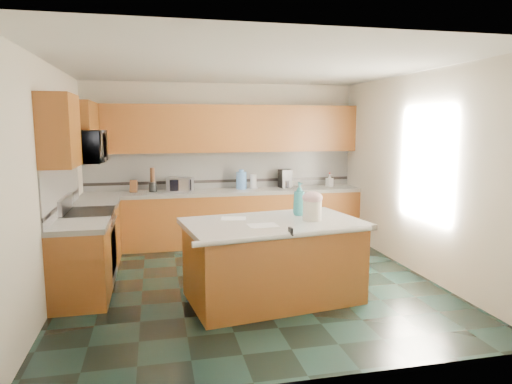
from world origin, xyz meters
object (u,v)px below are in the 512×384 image
object	(u,v)px
soap_bottle_island	(299,199)
knife_block	(134,186)
island_base	(273,263)
coffee_maker	(285,179)
treat_jar	(312,210)
toaster_oven	(180,184)
island_top	(273,224)

from	to	relation	value
soap_bottle_island	knife_block	xyz separation A→B (m)	(-2.03, 2.36, -0.10)
island_base	knife_block	xyz separation A→B (m)	(-1.64, 2.63, 0.59)
coffee_maker	island_base	bearing A→B (deg)	-117.33
island_base	treat_jar	xyz separation A→B (m)	(0.45, -0.04, 0.60)
treat_jar	toaster_oven	size ratio (longest dim) A/B	0.58
island_top	toaster_oven	size ratio (longest dim) A/B	5.12
knife_block	coffee_maker	size ratio (longest dim) A/B	0.62
toaster_oven	treat_jar	bearing A→B (deg)	-39.46
knife_block	treat_jar	bearing A→B (deg)	-42.07
knife_block	soap_bottle_island	bearing A→B (deg)	-39.31
treat_jar	coffee_maker	world-z (taller)	coffee_maker
island_base	toaster_oven	distance (m)	2.84
treat_jar	knife_block	xyz separation A→B (m)	(-2.09, 2.67, -0.01)
treat_jar	knife_block	bearing A→B (deg)	139.93
island_top	knife_block	xyz separation A→B (m)	(-1.64, 2.63, 0.13)
island_top	soap_bottle_island	bearing A→B (deg)	26.42
island_top	coffee_maker	size ratio (longest dim) A/B	6.23
island_base	coffee_maker	distance (m)	2.89
island_base	knife_block	bearing A→B (deg)	113.62
treat_jar	coffee_maker	bearing A→B (deg)	92.25
treat_jar	knife_block	distance (m)	3.39
knife_block	toaster_oven	bearing A→B (deg)	9.93
island_base	soap_bottle_island	world-z (taller)	soap_bottle_island
treat_jar	island_top	bearing A→B (deg)	-173.01
island_top	coffee_maker	xyz separation A→B (m)	(0.91, 2.66, 0.19)
island_top	toaster_oven	distance (m)	2.78
island_base	coffee_maker	world-z (taller)	coffee_maker
island_top	coffee_maker	world-z (taller)	coffee_maker
island_base	toaster_oven	bearing A→B (deg)	100.54
treat_jar	toaster_oven	world-z (taller)	treat_jar
toaster_oven	soap_bottle_island	bearing A→B (deg)	-37.49
island_top	treat_jar	size ratio (longest dim) A/B	8.80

